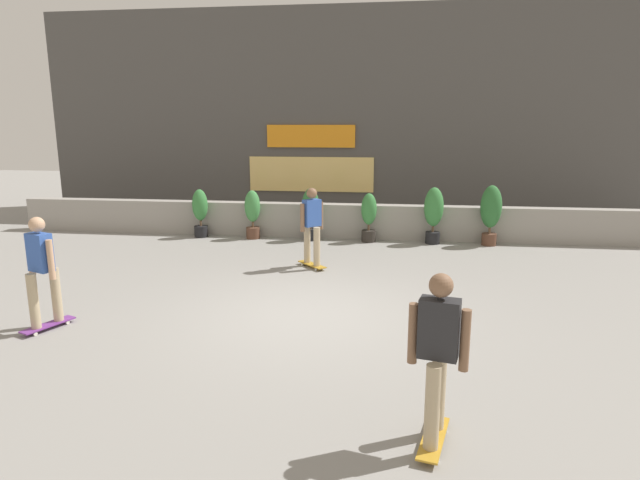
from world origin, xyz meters
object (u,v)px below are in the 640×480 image
(potted_plant_3, at_px, (369,215))
(potted_plant_1, at_px, (252,212))
(potted_plant_4, at_px, (434,211))
(skater_far_left, at_px, (438,353))
(potted_plant_0, at_px, (200,211))
(potted_plant_5, at_px, (491,211))
(potted_plant_2, at_px, (311,211))
(skater_far_right, at_px, (312,224))
(skater_foreground, at_px, (42,268))

(potted_plant_3, bearing_deg, potted_plant_1, 180.00)
(potted_plant_4, xyz_separation_m, skater_far_left, (-0.60, -8.90, 0.11))
(potted_plant_0, xyz_separation_m, potted_plant_3, (4.50, 0.00, -0.02))
(skater_far_left, bearing_deg, potted_plant_4, 86.17)
(skater_far_left, bearing_deg, potted_plant_5, 77.40)
(potted_plant_2, height_order, skater_far_right, skater_far_right)
(potted_plant_1, height_order, skater_far_left, skater_far_left)
(potted_plant_5, xyz_separation_m, skater_foreground, (-7.47, -6.67, 0.06))
(skater_foreground, bearing_deg, potted_plant_1, 78.21)
(potted_plant_3, bearing_deg, skater_far_right, -111.64)
(skater_foreground, bearing_deg, potted_plant_3, 56.28)
(potted_plant_2, height_order, potted_plant_5, potted_plant_5)
(potted_plant_3, bearing_deg, skater_far_left, -83.41)
(potted_plant_0, height_order, potted_plant_5, potted_plant_5)
(skater_far_right, bearing_deg, potted_plant_1, 126.38)
(potted_plant_3, bearing_deg, potted_plant_0, -180.00)
(potted_plant_0, xyz_separation_m, skater_far_right, (3.42, -2.70, 0.23))
(skater_far_right, bearing_deg, potted_plant_4, 45.05)
(skater_far_left, bearing_deg, skater_far_right, 108.72)
(potted_plant_1, relative_size, potted_plant_3, 1.02)
(potted_plant_4, relative_size, skater_far_left, 0.85)
(potted_plant_0, bearing_deg, potted_plant_1, 0.00)
(potted_plant_2, bearing_deg, potted_plant_1, 180.00)
(potted_plant_1, relative_size, skater_foreground, 0.76)
(potted_plant_2, bearing_deg, skater_far_left, -74.08)
(potted_plant_0, relative_size, potted_plant_4, 0.90)
(potted_plant_5, distance_m, skater_far_right, 4.90)
(potted_plant_0, height_order, potted_plant_4, potted_plant_4)
(potted_plant_0, bearing_deg, potted_plant_5, -0.00)
(skater_foreground, bearing_deg, skater_far_left, -22.10)
(potted_plant_3, height_order, skater_foreground, skater_foreground)
(skater_far_left, xyz_separation_m, skater_foreground, (-5.48, 2.23, 0.00))
(potted_plant_2, relative_size, potted_plant_5, 0.90)
(skater_far_right, bearing_deg, potted_plant_0, 141.74)
(potted_plant_5, bearing_deg, potted_plant_4, 180.00)
(potted_plant_4, xyz_separation_m, skater_far_right, (-2.70, -2.70, 0.11))
(potted_plant_1, distance_m, skater_foreground, 6.82)
(potted_plant_0, distance_m, potted_plant_4, 6.12)
(potted_plant_1, height_order, potted_plant_4, potted_plant_4)
(potted_plant_0, xyz_separation_m, potted_plant_2, (2.99, 0.00, 0.06))
(potted_plant_0, distance_m, skater_foreground, 6.68)
(skater_far_right, bearing_deg, potted_plant_3, 68.36)
(potted_plant_2, xyz_separation_m, skater_far_left, (2.54, -8.90, 0.17))
(potted_plant_2, height_order, skater_far_left, skater_far_left)
(potted_plant_0, height_order, skater_far_left, skater_far_left)
(potted_plant_0, xyz_separation_m, skater_foreground, (0.04, -6.67, 0.23))
(skater_far_left, height_order, skater_foreground, same)
(potted_plant_1, height_order, potted_plant_5, potted_plant_5)
(potted_plant_0, height_order, potted_plant_2, potted_plant_2)
(potted_plant_1, distance_m, potted_plant_5, 6.08)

